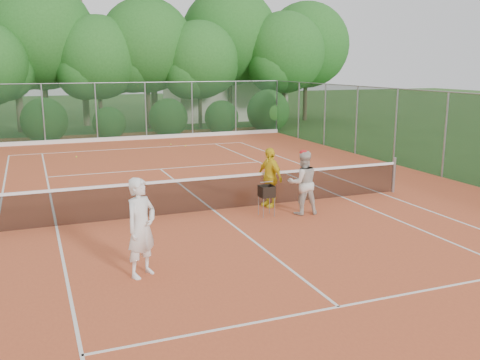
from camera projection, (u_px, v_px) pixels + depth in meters
name	position (u px, v px, depth m)	size (l,w,h in m)	color
ground	(214.00, 211.00, 14.66)	(120.00, 120.00, 0.00)	#294E1B
clay_court	(214.00, 211.00, 14.66)	(18.00, 36.00, 0.02)	#C6552D
club_building	(224.00, 98.00, 39.39)	(8.00, 5.00, 3.00)	beige
tennis_net	(214.00, 193.00, 14.55)	(11.97, 0.10, 1.10)	gray
player_white	(141.00, 228.00, 9.96)	(0.69, 0.45, 1.90)	white
player_center_grp	(303.00, 182.00, 14.18)	(0.91, 0.76, 1.74)	beige
player_yellow	(270.00, 177.00, 14.94)	(0.98, 0.41, 1.67)	yellow
ball_hopper	(267.00, 192.00, 14.04)	(0.36, 0.36, 0.82)	gray
stray_ball_a	(76.00, 157.00, 22.98)	(0.07, 0.07, 0.07)	#C7ED37
stray_ball_b	(171.00, 144.00, 26.62)	(0.07, 0.07, 0.07)	#C1D832
stray_ball_c	(185.00, 146.00, 26.13)	(0.07, 0.07, 0.07)	yellow
court_markings	(214.00, 211.00, 14.66)	(11.03, 23.83, 0.01)	white
fence_back	(121.00, 112.00, 27.98)	(18.07, 0.07, 3.00)	#19381E
tropical_treeline	(128.00, 45.00, 32.47)	(32.10, 8.49, 15.03)	brown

